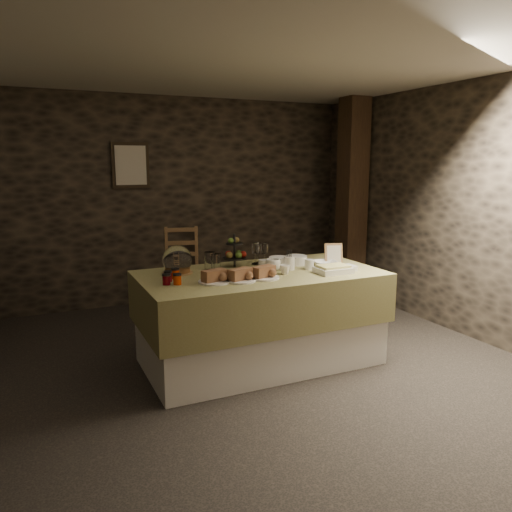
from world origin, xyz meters
name	(u,v)px	position (x,y,z in m)	size (l,w,h in m)	color
ground_plane	(214,376)	(0.00, 0.00, 0.00)	(5.50, 5.00, 0.01)	black
room_shell	(211,191)	(0.00, 0.00, 1.56)	(5.52, 5.02, 2.60)	black
buffet_table	(260,311)	(0.49, 0.12, 0.48)	(2.11, 1.12, 0.83)	white
chair	(181,269)	(0.42, 2.35, 0.43)	(0.54, 0.52, 0.75)	olive
timber_column	(352,200)	(2.55, 1.67, 1.30)	(0.30, 0.30, 2.60)	black
framed_picture	(131,165)	(-0.15, 2.47, 1.75)	(0.45, 0.04, 0.55)	black
plate_stack_a	(279,262)	(0.73, 0.22, 0.88)	(0.19, 0.19, 0.10)	white
plate_stack_b	(296,260)	(0.95, 0.29, 0.88)	(0.20, 0.20, 0.09)	white
cutlery_holder	(289,263)	(0.77, 0.11, 0.89)	(0.10, 0.10, 0.12)	white
cup_a	(273,265)	(0.62, 0.12, 0.89)	(0.14, 0.14, 0.11)	white
cup_b	(285,269)	(0.65, -0.04, 0.88)	(0.09, 0.09, 0.08)	white
mug_c	(263,265)	(0.55, 0.19, 0.88)	(0.09, 0.09, 0.10)	white
mug_d	(309,264)	(0.95, 0.05, 0.88)	(0.08, 0.08, 0.09)	white
bowl	(325,264)	(1.14, 0.08, 0.86)	(0.22, 0.22, 0.05)	white
cake_dome	(177,262)	(-0.18, 0.38, 0.94)	(0.26, 0.26, 0.26)	olive
fruit_stand	(235,254)	(0.38, 0.43, 0.96)	(0.22, 0.22, 0.31)	black
bread_platter_left	(214,278)	(-0.01, -0.07, 0.87)	(0.26, 0.26, 0.11)	white
bread_platter_center	(240,276)	(0.20, -0.12, 0.87)	(0.26, 0.26, 0.11)	white
bread_platter_right	(264,274)	(0.42, -0.11, 0.87)	(0.26, 0.26, 0.11)	white
jam_jars	(172,278)	(-0.32, 0.08, 0.87)	(0.18, 0.26, 0.07)	#4E010A
tart_dish	(333,269)	(1.06, -0.17, 0.87)	(0.30, 0.22, 0.07)	white
square_dish	(347,268)	(1.23, -0.13, 0.86)	(0.14, 0.14, 0.04)	white
menu_frame	(334,255)	(1.27, 0.15, 0.92)	(0.17, 0.02, 0.22)	olive
storage_jar_a	(210,261)	(0.13, 0.42, 0.91)	(0.10, 0.10, 0.16)	white
storage_jar_b	(216,261)	(0.18, 0.42, 0.90)	(0.09, 0.09, 0.14)	white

